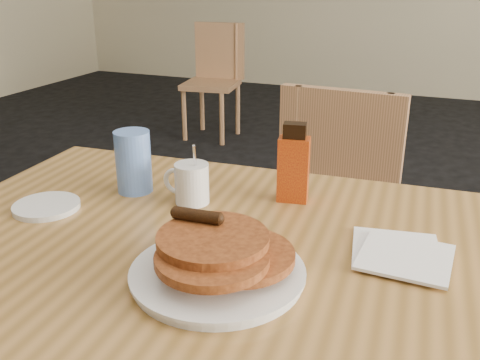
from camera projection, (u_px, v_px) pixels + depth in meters
name	position (u px, v px, depth m)	size (l,w,h in m)	color
main_table	(232.00, 266.00, 1.00)	(1.36, 0.96, 0.75)	#A5733A
chair_main_far	(329.00, 207.00, 1.69)	(0.42, 0.42, 0.88)	tan
chair_wall_extra	(215.00, 70.00, 4.10)	(0.43, 0.44, 0.86)	tan
pancake_plate	(218.00, 262.00, 0.87)	(0.29, 0.29, 0.10)	white
coffee_mug	(191.00, 183.00, 1.16)	(0.11, 0.07, 0.14)	white
syrup_bottle	(294.00, 165.00, 1.16)	(0.07, 0.05, 0.18)	maroon
napkin_stack	(401.00, 254.00, 0.95)	(0.19, 0.20, 0.01)	white
blue_tumbler	(133.00, 162.00, 1.21)	(0.08, 0.08, 0.14)	#5C86D9
side_saucer	(47.00, 206.00, 1.14)	(0.14, 0.14, 0.01)	white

